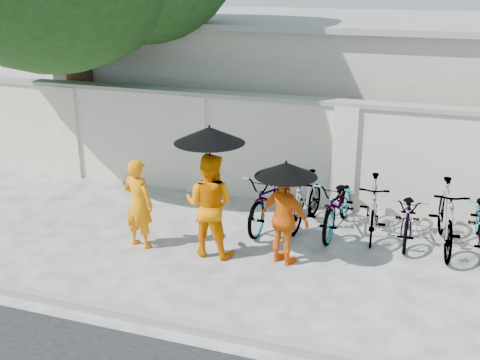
% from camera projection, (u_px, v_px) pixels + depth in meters
% --- Properties ---
extents(ground, '(80.00, 80.00, 0.00)m').
position_uv_depth(ground, '(179.00, 262.00, 9.44)').
color(ground, silver).
extents(kerb, '(40.00, 0.16, 0.12)m').
position_uv_depth(kerb, '(125.00, 314.00, 7.91)').
color(kerb, gray).
rests_on(kerb, ground).
extents(compound_wall, '(20.00, 0.30, 2.00)m').
position_uv_depth(compound_wall, '(294.00, 153.00, 11.65)').
color(compound_wall, beige).
rests_on(compound_wall, ground).
extents(building_behind, '(14.00, 6.00, 3.20)m').
position_uv_depth(building_behind, '(375.00, 91.00, 14.53)').
color(building_behind, beige).
rests_on(building_behind, ground).
extents(monk_left, '(0.61, 0.46, 1.50)m').
position_uv_depth(monk_left, '(139.00, 203.00, 9.77)').
color(monk_left, orange).
rests_on(monk_left, ground).
extents(monk_center, '(0.83, 0.65, 1.69)m').
position_uv_depth(monk_center, '(210.00, 205.00, 9.46)').
color(monk_center, orange).
rests_on(monk_center, ground).
extents(parasol_center, '(1.08, 1.08, 1.17)m').
position_uv_depth(parasol_center, '(209.00, 135.00, 8.99)').
color(parasol_center, black).
rests_on(parasol_center, ground).
extents(monk_right, '(0.93, 0.64, 1.47)m').
position_uv_depth(monk_right, '(285.00, 219.00, 9.19)').
color(monk_right, orange).
rests_on(monk_right, ground).
extents(parasol_right, '(0.94, 0.94, 0.84)m').
position_uv_depth(parasol_right, '(286.00, 169.00, 8.84)').
color(parasol_right, black).
rests_on(parasol_right, ground).
extents(bike_0, '(0.83, 2.00, 1.02)m').
position_uv_depth(bike_0, '(271.00, 198.00, 10.68)').
color(bike_0, gray).
rests_on(bike_0, ground).
extents(bike_1, '(0.64, 1.66, 0.97)m').
position_uv_depth(bike_1, '(306.00, 200.00, 10.65)').
color(bike_1, gray).
rests_on(bike_1, ground).
extents(bike_2, '(0.73, 1.90, 0.99)m').
position_uv_depth(bike_2, '(338.00, 205.00, 10.43)').
color(bike_2, gray).
rests_on(bike_2, ground).
extents(bike_3, '(0.66, 1.75, 1.03)m').
position_uv_depth(bike_3, '(373.00, 207.00, 10.25)').
color(bike_3, gray).
rests_on(bike_3, ground).
extents(bike_4, '(0.65, 1.69, 0.87)m').
position_uv_depth(bike_4, '(408.00, 216.00, 10.08)').
color(bike_4, gray).
rests_on(bike_4, ground).
extents(bike_5, '(0.74, 1.92, 1.12)m').
position_uv_depth(bike_5, '(446.00, 217.00, 9.74)').
color(bike_5, gray).
rests_on(bike_5, ground).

